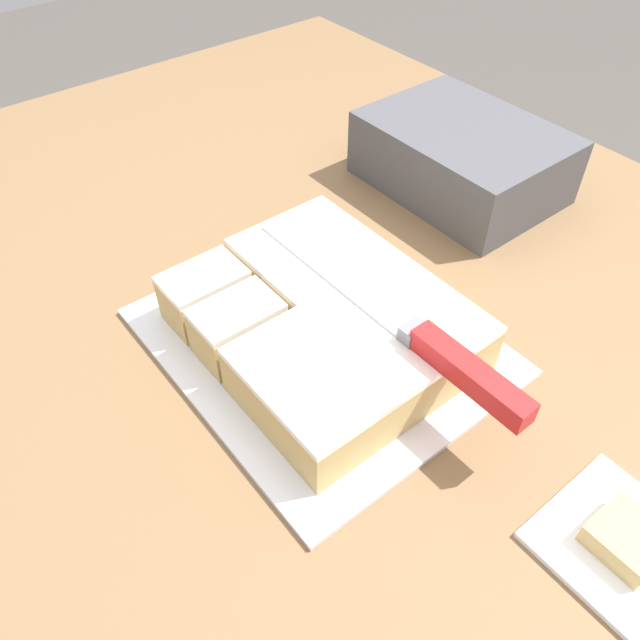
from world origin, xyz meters
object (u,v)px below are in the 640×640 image
cake (324,321)px  knife (437,350)px  cake_board (320,341)px  brownie (628,538)px  storage_box (462,157)px

cake → knife: size_ratio=0.79×
cake_board → knife: knife is taller
cake → brownie: (0.31, 0.05, -0.02)m
storage_box → cake_board: bearing=-71.1°
knife → cake_board: bearing=15.1°
cake_board → cake: (0.00, 0.00, 0.03)m
brownie → storage_box: bearing=147.1°
cake → brownie: cake is taller
knife → brownie: size_ratio=6.68×
cake → brownie: size_ratio=5.28×
cake → storage_box: storage_box is taller
knife → brownie: (0.20, 0.02, -0.05)m
cake_board → storage_box: storage_box is taller
cake_board → cake: 0.03m
brownie → storage_box: (-0.43, 0.28, 0.03)m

